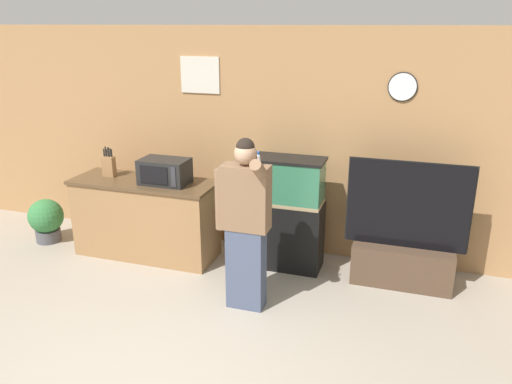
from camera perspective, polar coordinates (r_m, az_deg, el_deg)
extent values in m
cube|color=#A87A4C|center=(5.87, -0.02, 5.77)|extent=(10.00, 0.06, 2.60)
cube|color=beige|center=(5.95, -6.41, 13.16)|extent=(0.48, 0.02, 0.42)
cylinder|color=white|center=(5.44, 16.41, 11.46)|extent=(0.28, 0.03, 0.28)
cylinder|color=black|center=(5.44, 16.41, 11.46)|extent=(0.30, 0.01, 0.30)
cube|color=olive|center=(5.98, -12.43, -3.07)|extent=(1.64, 0.59, 0.88)
cube|color=#513A24|center=(5.83, -12.74, 1.12)|extent=(1.68, 0.63, 0.03)
cube|color=black|center=(5.64, -10.39, 2.34)|extent=(0.53, 0.34, 0.28)
cube|color=black|center=(5.51, -11.61, 1.88)|extent=(0.33, 0.01, 0.20)
cube|color=#2D2D33|center=(5.40, -9.43, 1.67)|extent=(0.05, 0.01, 0.22)
cube|color=olive|center=(6.06, -16.47, 2.81)|extent=(0.15, 0.08, 0.24)
cylinder|color=black|center=(6.05, -16.99, 4.33)|extent=(0.02, 0.02, 0.09)
cylinder|color=black|center=(6.04, -16.72, 4.31)|extent=(0.02, 0.02, 0.09)
cylinder|color=black|center=(6.01, -16.46, 4.38)|extent=(0.02, 0.02, 0.11)
cylinder|color=black|center=(6.00, -16.18, 4.29)|extent=(0.02, 0.02, 0.09)
cylinder|color=black|center=(6.08, -16.82, 4.50)|extent=(0.02, 0.02, 0.11)
cylinder|color=black|center=(6.06, -16.55, 4.46)|extent=(0.02, 0.02, 0.10)
cylinder|color=black|center=(6.04, -16.28, 4.37)|extent=(0.02, 0.02, 0.09)
cube|color=black|center=(5.60, 3.08, -4.87)|extent=(0.88, 0.39, 0.75)
cube|color=#937F5B|center=(5.46, 3.16, -1.05)|extent=(0.85, 0.38, 0.04)
cube|color=#2D6B4C|center=(5.38, 3.20, 1.31)|extent=(0.84, 0.37, 0.49)
cube|color=black|center=(5.31, 3.25, 3.78)|extent=(0.88, 0.39, 0.03)
cube|color=#4C3828|center=(5.51, 16.31, -7.95)|extent=(1.02, 0.40, 0.43)
cube|color=black|center=(5.26, 16.96, -1.52)|extent=(1.20, 0.05, 0.89)
cube|color=black|center=(5.29, 16.97, -1.42)|extent=(1.23, 0.01, 0.92)
cube|color=#424C66|center=(4.81, -1.13, -8.65)|extent=(0.35, 0.20, 0.81)
cube|color=brown|center=(4.53, -1.19, -0.66)|extent=(0.44, 0.21, 0.61)
sphere|color=tan|center=(4.41, -1.22, 4.44)|extent=(0.20, 0.20, 0.20)
sphere|color=black|center=(4.40, -1.23, 5.14)|extent=(0.17, 0.17, 0.17)
cylinder|color=brown|center=(4.62, -4.01, -0.84)|extent=(0.11, 0.11, 0.58)
cylinder|color=brown|center=(4.26, 0.44, 2.41)|extent=(0.10, 0.32, 0.27)
cylinder|color=white|center=(4.22, 0.36, 3.63)|extent=(0.02, 0.06, 0.11)
cylinder|color=#2856B2|center=(4.19, 0.28, 4.36)|extent=(0.02, 0.03, 0.05)
cylinder|color=#4C4C51|center=(6.85, -22.62, -4.57)|extent=(0.30, 0.30, 0.15)
sphere|color=#33753D|center=(6.76, -22.89, -2.55)|extent=(0.43, 0.43, 0.43)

